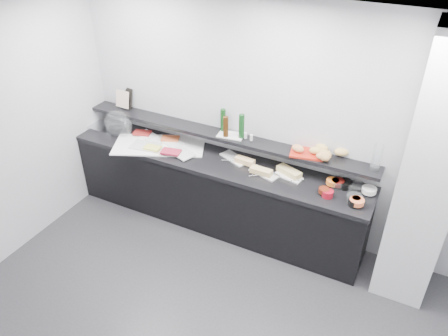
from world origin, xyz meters
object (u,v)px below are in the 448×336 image
at_px(cloche_base, 105,128).
at_px(sandwich_plate_mid, 264,173).
at_px(framed_print, 126,97).
at_px(condiment_tray, 231,135).
at_px(carafe, 377,158).
at_px(bread_tray, 307,153).

xyz_separation_m(cloche_base, sandwich_plate_mid, (2.23, -0.04, -0.01)).
bearing_deg(framed_print, sandwich_plate_mid, 9.62).
height_order(cloche_base, sandwich_plate_mid, cloche_base).
bearing_deg(condiment_tray, carafe, -8.40).
relative_size(cloche_base, carafe, 1.36).
relative_size(sandwich_plate_mid, carafe, 1.10).
distance_m(cloche_base, sandwich_plate_mid, 2.23).
height_order(bread_tray, carafe, carafe).
xyz_separation_m(sandwich_plate_mid, bread_tray, (0.39, 0.20, 0.25)).
bearing_deg(cloche_base, bread_tray, 5.06).
bearing_deg(condiment_tray, sandwich_plate_mid, -29.57).
relative_size(cloche_base, sandwich_plate_mid, 1.24).
height_order(sandwich_plate_mid, condiment_tray, condiment_tray).
bearing_deg(cloche_base, carafe, 4.04).
bearing_deg(carafe, cloche_base, -177.60).
height_order(cloche_base, carafe, carafe).
relative_size(framed_print, bread_tray, 0.75).
distance_m(framed_print, bread_tray, 2.45).
bearing_deg(sandwich_plate_mid, condiment_tray, 174.70).
distance_m(condiment_tray, bread_tray, 0.90).
height_order(sandwich_plate_mid, framed_print, framed_print).
xyz_separation_m(framed_print, bread_tray, (2.45, -0.11, -0.12)).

